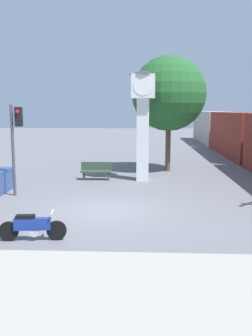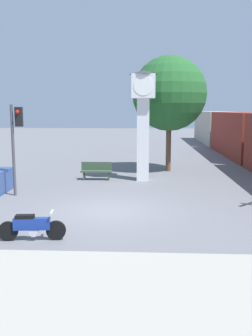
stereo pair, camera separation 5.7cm
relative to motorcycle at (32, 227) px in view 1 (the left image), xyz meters
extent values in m
plane|color=slate|center=(1.81, 3.23, -0.40)|extent=(120.00, 120.00, 0.00)
cube|color=#9E998E|center=(1.81, -4.00, -0.35)|extent=(36.00, 6.00, 0.10)
cylinder|color=black|center=(0.67, 0.07, -0.12)|extent=(0.56, 0.15, 0.55)
cylinder|color=black|center=(-0.65, -0.07, -0.12)|extent=(0.56, 0.15, 0.55)
cube|color=navy|center=(0.01, 0.00, 0.08)|extent=(1.03, 0.31, 0.33)
cube|color=black|center=(-0.18, -0.02, 0.29)|extent=(0.54, 0.27, 0.09)
cylinder|color=silver|center=(0.05, 0.01, -0.15)|extent=(0.28, 0.21, 0.26)
cube|color=silver|center=(0.57, 0.06, 0.41)|extent=(0.10, 0.41, 0.04)
cube|color=white|center=(3.04, 9.21, 1.69)|extent=(0.62, 0.62, 4.18)
cube|color=white|center=(3.04, 9.21, 4.37)|extent=(1.17, 1.17, 1.17)
cylinder|color=white|center=(3.04, 8.61, 4.37)|extent=(0.94, 0.02, 0.94)
cone|color=#333338|center=(3.04, 9.21, 5.06)|extent=(1.41, 1.41, 0.20)
cube|color=maroon|center=(10.75, 20.12, 1.30)|extent=(2.80, 11.32, 3.40)
cube|color=#ADA393|center=(10.75, 32.03, 1.30)|extent=(2.80, 11.32, 3.40)
cylinder|color=#47474C|center=(-2.38, 5.43, 1.52)|extent=(0.12, 0.12, 3.83)
cube|color=black|center=(-2.08, 5.43, 2.93)|extent=(0.28, 0.24, 0.80)
sphere|color=red|center=(-2.08, 5.28, 3.13)|extent=(0.16, 0.16, 0.16)
cylinder|color=brown|center=(4.53, 12.20, 1.01)|extent=(0.30, 0.30, 2.81)
sphere|color=#235B28|center=(4.53, 12.20, 4.14)|extent=(4.31, 4.31, 4.31)
cube|color=#384C38|center=(0.63, 9.14, 0.05)|extent=(1.60, 0.44, 0.08)
cube|color=#384C38|center=(0.63, 9.33, 0.30)|extent=(1.60, 0.06, 0.44)
cube|color=#384C38|center=(-0.01, 9.14, -0.19)|extent=(0.08, 0.35, 0.41)
cube|color=#384C38|center=(1.27, 9.14, -0.19)|extent=(0.08, 0.35, 0.41)
camera|label=1|loc=(3.08, -9.91, 3.23)|focal=40.00mm
camera|label=2|loc=(3.14, -9.90, 3.23)|focal=40.00mm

